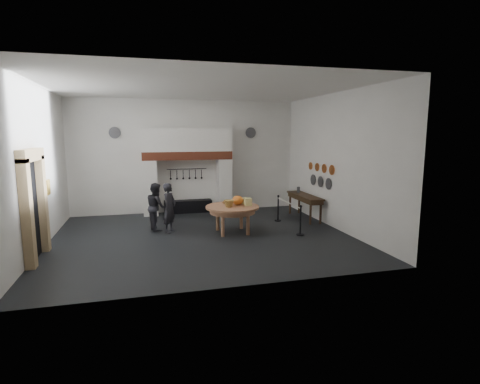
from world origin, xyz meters
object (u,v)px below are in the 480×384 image
object	(u,v)px
work_table	(232,207)
barrier_post_near	(301,221)
side_table	(305,196)
barrier_post_far	(278,209)
iron_range	(188,206)
visitor_near	(169,208)
visitor_far	(156,207)

from	to	relation	value
work_table	barrier_post_near	xyz separation A→B (m)	(2.00, -0.83, -0.39)
side_table	barrier_post_far	xyz separation A→B (m)	(-1.10, -0.12, -0.42)
work_table	iron_range	bearing A→B (deg)	106.06
iron_range	side_table	world-z (taller)	side_table
barrier_post_near	side_table	bearing A→B (deg)	62.67
barrier_post_near	barrier_post_far	world-z (taller)	same
iron_range	visitor_near	world-z (taller)	visitor_near
visitor_far	barrier_post_far	bearing A→B (deg)	-99.23
visitor_near	visitor_far	xyz separation A→B (m)	(-0.40, 0.40, -0.01)
barrier_post_far	visitor_near	bearing A→B (deg)	-171.61
work_table	barrier_post_far	world-z (taller)	barrier_post_far
iron_range	barrier_post_near	world-z (taller)	barrier_post_near
side_table	barrier_post_far	world-z (taller)	same
iron_range	visitor_near	bearing A→B (deg)	-107.96
work_table	barrier_post_far	size ratio (longest dim) A/B	1.90
visitor_far	side_table	world-z (taller)	visitor_far
visitor_far	work_table	bearing A→B (deg)	-124.37
iron_range	barrier_post_far	xyz separation A→B (m)	(3.00, -2.32, 0.20)
iron_range	side_table	distance (m)	4.69
barrier_post_far	iron_range	bearing A→B (deg)	142.29
side_table	barrier_post_far	distance (m)	1.18
visitor_far	barrier_post_far	size ratio (longest dim) A/B	1.75
iron_range	side_table	size ratio (longest dim) A/B	0.86
barrier_post_near	barrier_post_far	distance (m)	2.00
work_table	visitor_near	size ratio (longest dim) A/B	1.07
barrier_post_near	barrier_post_far	xyz separation A→B (m)	(0.00, 2.00, 0.00)
side_table	visitor_near	bearing A→B (deg)	-172.06
visitor_near	visitor_far	size ratio (longest dim) A/B	1.02
iron_range	visitor_near	size ratio (longest dim) A/B	1.19
iron_range	work_table	distance (m)	3.68
visitor_far	side_table	size ratio (longest dim) A/B	0.71
side_table	barrier_post_near	bearing A→B (deg)	-117.33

